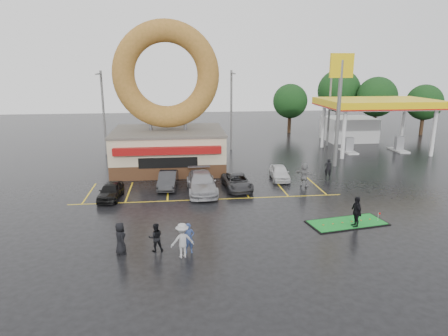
{
  "coord_description": "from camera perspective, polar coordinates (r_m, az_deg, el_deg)",
  "views": [
    {
      "loc": [
        -2.07,
        -24.23,
        9.52
      ],
      "look_at": [
        1.2,
        3.98,
        2.2
      ],
      "focal_mm": 32.0,
      "sensor_mm": 36.0,
      "label": 1
    }
  ],
  "objects": [
    {
      "name": "tree_far_b",
      "position": [
        62.56,
        26.73,
        8.37
      ],
      "size": [
        4.9,
        4.9,
        7.0
      ],
      "color": "#332114",
      "rests_on": "ground"
    },
    {
      "name": "gas_station",
      "position": [
        50.61,
        19.45,
        7.04
      ],
      "size": [
        12.3,
        13.65,
        5.9
      ],
      "color": "silver",
      "rests_on": "ground"
    },
    {
      "name": "car_black",
      "position": [
        30.38,
        -15.88,
        -3.16
      ],
      "size": [
        1.74,
        3.71,
        1.23
      ],
      "primitive_type": "imported",
      "rotation": [
        0.0,
        0.0,
        -0.08
      ],
      "color": "black",
      "rests_on": "ground"
    },
    {
      "name": "car_white",
      "position": [
        34.51,
        7.94,
        -0.63
      ],
      "size": [
        1.78,
        3.76,
        1.24
      ],
      "primitive_type": "imported",
      "rotation": [
        0.0,
        0.0,
        -0.09
      ],
      "color": "silver",
      "rests_on": "ground"
    },
    {
      "name": "tree_far_d",
      "position": [
        58.69,
        9.44,
        9.39
      ],
      "size": [
        4.9,
        4.9,
        7.0
      ],
      "color": "#332114",
      "rests_on": "ground"
    },
    {
      "name": "dumpster",
      "position": [
        37.83,
        -14.67,
        0.42
      ],
      "size": [
        2.02,
        1.57,
        1.3
      ],
      "primitive_type": "cube",
      "rotation": [
        0.0,
        0.0,
        0.23
      ],
      "color": "#173C21",
      "rests_on": "ground"
    },
    {
      "name": "tree_far_c",
      "position": [
        63.12,
        16.1,
        10.56
      ],
      "size": [
        6.3,
        6.3,
        9.0
      ],
      "color": "#332114",
      "rests_on": "ground"
    },
    {
      "name": "person_walker_near",
      "position": [
        32.8,
        11.42,
        -0.93
      ],
      "size": [
        1.7,
        1.68,
        1.96
      ],
      "primitive_type": "imported",
      "rotation": [
        0.0,
        0.0,
        2.37
      ],
      "color": "gray",
      "rests_on": "ground"
    },
    {
      "name": "person_blackjkt",
      "position": [
        21.53,
        -9.74,
        -9.74
      ],
      "size": [
        0.84,
        0.71,
        1.55
      ],
      "primitive_type": "imported",
      "rotation": [
        0.0,
        0.0,
        3.32
      ],
      "color": "black",
      "rests_on": "ground"
    },
    {
      "name": "car_grey",
      "position": [
        31.54,
        1.87,
        -2.0
      ],
      "size": [
        2.24,
        4.37,
        1.18
      ],
      "primitive_type": "imported",
      "rotation": [
        0.0,
        0.0,
        0.07
      ],
      "color": "#2F2E31",
      "rests_on": "ground"
    },
    {
      "name": "donut_shop",
      "position": [
        37.56,
        -8.02,
        6.58
      ],
      "size": [
        10.2,
        8.7,
        13.5
      ],
      "color": "#472B19",
      "rests_on": "ground"
    },
    {
      "name": "person_cameraman",
      "position": [
        25.41,
        18.37,
        -5.98
      ],
      "size": [
        0.48,
        1.14,
        1.95
      ],
      "primitive_type": "imported",
      "rotation": [
        0.0,
        0.0,
        -1.57
      ],
      "color": "black",
      "rests_on": "ground"
    },
    {
      "name": "car_dgrey",
      "position": [
        32.17,
        -8.02,
        -1.69
      ],
      "size": [
        1.67,
        4.04,
        1.3
      ],
      "primitive_type": "imported",
      "rotation": [
        0.0,
        0.0,
        -0.08
      ],
      "color": "#29292B",
      "rests_on": "ground"
    },
    {
      "name": "shell_sign",
      "position": [
        39.3,
        16.25,
        10.77
      ],
      "size": [
        2.2,
        0.36,
        10.6
      ],
      "color": "slate",
      "rests_on": "ground"
    },
    {
      "name": "person_bystander",
      "position": [
        21.61,
        -14.59,
        -9.68
      ],
      "size": [
        0.84,
        0.99,
        1.71
      ],
      "primitive_type": "imported",
      "rotation": [
        0.0,
        0.0,
        2.0
      ],
      "color": "black",
      "rests_on": "ground"
    },
    {
      "name": "putting_green",
      "position": [
        26.14,
        17.16,
        -7.49
      ],
      "size": [
        5.15,
        2.9,
        0.61
      ],
      "color": "black",
      "rests_on": "ground"
    },
    {
      "name": "streetlight_mid",
      "position": [
        45.8,
        1.06,
        8.52
      ],
      "size": [
        0.4,
        2.21,
        9.0
      ],
      "color": "slate",
      "rests_on": "ground"
    },
    {
      "name": "person_walker_far",
      "position": [
        35.73,
        14.65,
        -0.05
      ],
      "size": [
        0.73,
        0.6,
        1.72
      ],
      "primitive_type": "imported",
      "rotation": [
        0.0,
        0.0,
        2.8
      ],
      "color": "black",
      "rests_on": "ground"
    },
    {
      "name": "streetlight_left",
      "position": [
        45.11,
        -16.86,
        7.81
      ],
      "size": [
        0.4,
        2.21,
        9.0
      ],
      "color": "slate",
      "rests_on": "ground"
    },
    {
      "name": "streetlight_right",
      "position": [
        49.79,
        14.88,
        8.52
      ],
      "size": [
        0.4,
        2.21,
        9.0
      ],
      "color": "slate",
      "rests_on": "ground"
    },
    {
      "name": "car_silver",
      "position": [
        30.71,
        -3.22,
        -2.12
      ],
      "size": [
        2.29,
        5.36,
        1.54
      ],
      "primitive_type": "imported",
      "rotation": [
        0.0,
        0.0,
        0.03
      ],
      "color": "#9A9A9F",
      "rests_on": "ground"
    },
    {
      "name": "person_blue",
      "position": [
        21.14,
        -5.04,
        -9.96
      ],
      "size": [
        0.63,
        0.45,
        1.61
      ],
      "primitive_type": "imported",
      "rotation": [
        0.0,
        0.0,
        0.11
      ],
      "color": "navy",
      "rests_on": "ground"
    },
    {
      "name": "tree_far_a",
      "position": [
        61.22,
        21.0,
        9.46
      ],
      "size": [
        5.6,
        5.6,
        8.0
      ],
      "color": "#332114",
      "rests_on": "ground"
    },
    {
      "name": "ground",
      "position": [
        26.12,
        -1.62,
        -6.93
      ],
      "size": [
        120.0,
        120.0,
        0.0
      ],
      "primitive_type": "plane",
      "color": "black",
      "rests_on": "ground"
    },
    {
      "name": "person_hoodie",
      "position": [
        20.65,
        -5.97,
        -10.25
      ],
      "size": [
        1.3,
        0.92,
        1.84
      ],
      "primitive_type": "imported",
      "rotation": [
        0.0,
        0.0,
        3.35
      ],
      "color": "#9B9B9E",
      "rests_on": "ground"
    }
  ]
}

